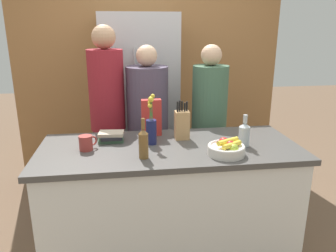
{
  "coord_description": "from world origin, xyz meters",
  "views": [
    {
      "loc": [
        -0.31,
        -2.17,
        1.73
      ],
      "look_at": [
        0.0,
        0.1,
        1.03
      ],
      "focal_mm": 35.0,
      "sensor_mm": 36.0,
      "label": 1
    }
  ],
  "objects": [
    {
      "name": "refrigerator",
      "position": [
        -0.14,
        1.34,
        0.93
      ],
      "size": [
        0.79,
        0.62,
        1.86
      ],
      "color": "#B7B7BC",
      "rests_on": "ground_plane"
    },
    {
      "name": "book_stack",
      "position": [
        -0.42,
        0.16,
        0.95
      ],
      "size": [
        0.19,
        0.15,
        0.07
      ],
      "color": "#3D6047",
      "rests_on": "kitchen_island"
    },
    {
      "name": "person_in_blue",
      "position": [
        -0.1,
        0.7,
        0.88
      ],
      "size": [
        0.37,
        0.37,
        1.58
      ],
      "rotation": [
        0.0,
        0.0,
        -0.47
      ],
      "color": "#383842",
      "rests_on": "ground_plane"
    },
    {
      "name": "cereal_box",
      "position": [
        -0.11,
        0.26,
        1.05
      ],
      "size": [
        0.15,
        0.06,
        0.28
      ],
      "color": "red",
      "rests_on": "kitchen_island"
    },
    {
      "name": "coffee_mug",
      "position": [
        -0.58,
        0.01,
        0.96
      ],
      "size": [
        0.12,
        0.1,
        0.1
      ],
      "color": "#99332D",
      "rests_on": "kitchen_island"
    },
    {
      "name": "back_wall_wood",
      "position": [
        0.0,
        1.7,
        1.3
      ],
      "size": [
        3.05,
        0.12,
        2.6
      ],
      "color": "#9E6B3D",
      "rests_on": "ground_plane"
    },
    {
      "name": "person_at_sink",
      "position": [
        -0.46,
        0.71,
        0.99
      ],
      "size": [
        0.31,
        0.31,
        1.75
      ],
      "rotation": [
        0.0,
        0.0,
        0.38
      ],
      "color": "#383842",
      "rests_on": "ground_plane"
    },
    {
      "name": "knife_block",
      "position": [
        0.11,
        0.15,
        1.02
      ],
      "size": [
        0.1,
        0.09,
        0.3
      ],
      "color": "tan",
      "rests_on": "kitchen_island"
    },
    {
      "name": "flower_vase",
      "position": [
        -0.13,
        0.06,
        1.04
      ],
      "size": [
        0.08,
        0.08,
        0.37
      ],
      "color": "#191E4C",
      "rests_on": "kitchen_island"
    },
    {
      "name": "bottle_vinegar",
      "position": [
        -0.2,
        -0.19,
        1.02
      ],
      "size": [
        0.06,
        0.06,
        0.27
      ],
      "color": "brown",
      "rests_on": "kitchen_island"
    },
    {
      "name": "person_in_red_tee",
      "position": [
        0.46,
        0.68,
        0.89
      ],
      "size": [
        0.32,
        0.32,
        1.58
      ],
      "rotation": [
        0.0,
        0.0,
        0.21
      ],
      "color": "#383842",
      "rests_on": "ground_plane"
    },
    {
      "name": "kitchen_island",
      "position": [
        0.0,
        0.0,
        0.46
      ],
      "size": [
        1.85,
        0.78,
        0.91
      ],
      "color": "silver",
      "rests_on": "ground_plane"
    },
    {
      "name": "bottle_oil",
      "position": [
        0.52,
        -0.07,
        1.0
      ],
      "size": [
        0.08,
        0.08,
        0.23
      ],
      "color": "#B2BCC1",
      "rests_on": "kitchen_island"
    },
    {
      "name": "fruit_bowl",
      "position": [
        0.35,
        -0.21,
        0.96
      ],
      "size": [
        0.25,
        0.25,
        0.11
      ],
      "color": "silver",
      "rests_on": "kitchen_island"
    }
  ]
}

